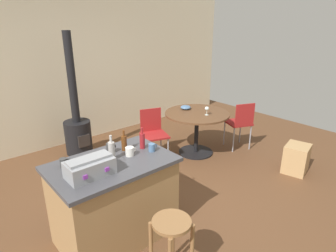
{
  "coord_description": "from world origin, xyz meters",
  "views": [
    {
      "loc": [
        -1.94,
        -2.45,
        2.23
      ],
      "look_at": [
        0.43,
        0.3,
        0.89
      ],
      "focal_mm": 30.95,
      "sensor_mm": 36.0,
      "label": 1
    }
  ],
  "objects_px": {
    "toolbox": "(90,167)",
    "cup_2": "(110,148)",
    "bottle_1": "(142,140)",
    "bottle_2": "(124,143)",
    "wine_glass": "(207,109)",
    "wood_stove": "(77,129)",
    "cup_1": "(152,147)",
    "folding_chair_near": "(240,121)",
    "cup_0": "(130,151)",
    "folding_chair_far": "(153,131)",
    "dining_table": "(197,122)",
    "bottle_0": "(112,150)",
    "cup_3": "(96,157)",
    "serving_bowl": "(186,107)",
    "cardboard_box": "(296,159)",
    "cup_4": "(64,163)",
    "wooden_stool": "(171,238)",
    "kitchen_island": "(115,200)"
  },
  "relations": [
    {
      "from": "folding_chair_far",
      "to": "wine_glass",
      "type": "height_order",
      "value": "wine_glass"
    },
    {
      "from": "wooden_stool",
      "to": "toolbox",
      "type": "xyz_separation_m",
      "value": [
        -0.35,
        0.72,
        0.5
      ]
    },
    {
      "from": "folding_chair_far",
      "to": "bottle_2",
      "type": "bearing_deg",
      "value": -138.88
    },
    {
      "from": "folding_chair_near",
      "to": "cardboard_box",
      "type": "relative_size",
      "value": 1.99
    },
    {
      "from": "cup_0",
      "to": "cup_3",
      "type": "relative_size",
      "value": 1.0
    },
    {
      "from": "serving_bowl",
      "to": "cup_4",
      "type": "bearing_deg",
      "value": -159.4
    },
    {
      "from": "bottle_0",
      "to": "serving_bowl",
      "type": "distance_m",
      "value": 2.42
    },
    {
      "from": "cup_2",
      "to": "cardboard_box",
      "type": "bearing_deg",
      "value": -15.7
    },
    {
      "from": "cup_3",
      "to": "bottle_2",
      "type": "bearing_deg",
      "value": 3.29
    },
    {
      "from": "dining_table",
      "to": "bottle_2",
      "type": "height_order",
      "value": "bottle_2"
    },
    {
      "from": "kitchen_island",
      "to": "bottle_1",
      "type": "distance_m",
      "value": 0.69
    },
    {
      "from": "bottle_1",
      "to": "bottle_2",
      "type": "bearing_deg",
      "value": 154.36
    },
    {
      "from": "cup_0",
      "to": "folding_chair_far",
      "type": "bearing_deg",
      "value": 44.2
    },
    {
      "from": "wood_stove",
      "to": "cup_1",
      "type": "bearing_deg",
      "value": -92.76
    },
    {
      "from": "folding_chair_near",
      "to": "bottle_1",
      "type": "relative_size",
      "value": 3.63
    },
    {
      "from": "toolbox",
      "to": "cup_2",
      "type": "xyz_separation_m",
      "value": [
        0.38,
        0.3,
        -0.03
      ]
    },
    {
      "from": "wooden_stool",
      "to": "toolbox",
      "type": "height_order",
      "value": "toolbox"
    },
    {
      "from": "cup_3",
      "to": "wood_stove",
      "type": "bearing_deg",
      "value": 71.6
    },
    {
      "from": "dining_table",
      "to": "cup_2",
      "type": "distance_m",
      "value": 2.22
    },
    {
      "from": "cup_4",
      "to": "folding_chair_near",
      "type": "bearing_deg",
      "value": 5.33
    },
    {
      "from": "bottle_0",
      "to": "cup_1",
      "type": "xyz_separation_m",
      "value": [
        0.43,
        -0.11,
        -0.06
      ]
    },
    {
      "from": "cup_3",
      "to": "serving_bowl",
      "type": "height_order",
      "value": "cup_3"
    },
    {
      "from": "wood_stove",
      "to": "cup_2",
      "type": "height_order",
      "value": "wood_stove"
    },
    {
      "from": "cup_1",
      "to": "cup_2",
      "type": "distance_m",
      "value": 0.44
    },
    {
      "from": "bottle_2",
      "to": "cup_3",
      "type": "xyz_separation_m",
      "value": [
        -0.35,
        -0.02,
        -0.05
      ]
    },
    {
      "from": "dining_table",
      "to": "cup_0",
      "type": "xyz_separation_m",
      "value": [
        -1.95,
        -0.89,
        0.37
      ]
    },
    {
      "from": "bottle_1",
      "to": "bottle_0",
      "type": "bearing_deg",
      "value": -176.68
    },
    {
      "from": "wooden_stool",
      "to": "bottle_2",
      "type": "relative_size",
      "value": 2.85
    },
    {
      "from": "dining_table",
      "to": "serving_bowl",
      "type": "distance_m",
      "value": 0.34
    },
    {
      "from": "serving_bowl",
      "to": "cardboard_box",
      "type": "distance_m",
      "value": 1.96
    },
    {
      "from": "bottle_0",
      "to": "bottle_1",
      "type": "bearing_deg",
      "value": 3.32
    },
    {
      "from": "cup_2",
      "to": "wine_glass",
      "type": "bearing_deg",
      "value": 13.86
    },
    {
      "from": "wood_stove",
      "to": "bottle_2",
      "type": "bearing_deg",
      "value": -99.08
    },
    {
      "from": "cup_3",
      "to": "cup_4",
      "type": "xyz_separation_m",
      "value": [
        -0.29,
        0.08,
        0.0
      ]
    },
    {
      "from": "bottle_0",
      "to": "bottle_2",
      "type": "distance_m",
      "value": 0.24
    },
    {
      "from": "bottle_1",
      "to": "dining_table",
      "type": "bearing_deg",
      "value": 25.54
    },
    {
      "from": "bottle_2",
      "to": "serving_bowl",
      "type": "bearing_deg",
      "value": 28.07
    },
    {
      "from": "folding_chair_far",
      "to": "cup_0",
      "type": "bearing_deg",
      "value": -135.8
    },
    {
      "from": "bottle_2",
      "to": "cup_3",
      "type": "relative_size",
      "value": 1.85
    },
    {
      "from": "cup_4",
      "to": "serving_bowl",
      "type": "xyz_separation_m",
      "value": [
        2.56,
        0.96,
        -0.16
      ]
    },
    {
      "from": "kitchen_island",
      "to": "wine_glass",
      "type": "distance_m",
      "value": 2.34
    },
    {
      "from": "wood_stove",
      "to": "toolbox",
      "type": "distance_m",
      "value": 2.45
    },
    {
      "from": "toolbox",
      "to": "bottle_2",
      "type": "bearing_deg",
      "value": 26.11
    },
    {
      "from": "dining_table",
      "to": "bottle_0",
      "type": "bearing_deg",
      "value": -158.19
    },
    {
      "from": "kitchen_island",
      "to": "bottle_0",
      "type": "relative_size",
      "value": 4.62
    },
    {
      "from": "folding_chair_near",
      "to": "cup_0",
      "type": "bearing_deg",
      "value": -169.1
    },
    {
      "from": "kitchen_island",
      "to": "cup_2",
      "type": "relative_size",
      "value": 10.88
    },
    {
      "from": "cup_2",
      "to": "toolbox",
      "type": "bearing_deg",
      "value": -141.7
    },
    {
      "from": "cup_1",
      "to": "serving_bowl",
      "type": "height_order",
      "value": "cup_1"
    },
    {
      "from": "folding_chair_far",
      "to": "wood_stove",
      "type": "xyz_separation_m",
      "value": [
        -0.9,
        0.92,
        -0.0
      ]
    }
  ]
}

